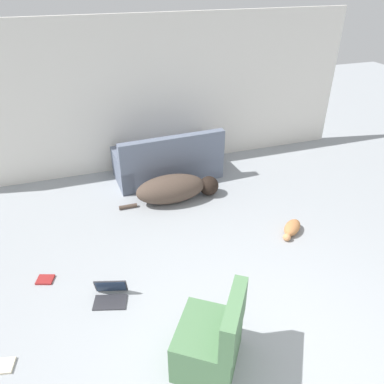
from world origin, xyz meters
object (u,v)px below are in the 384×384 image
couch (168,163)px  book_cream (0,366)px  side_chair (212,341)px  book_red (45,280)px  dog (175,189)px  cat (292,228)px  laptop_open (111,293)px

couch → book_cream: 3.83m
couch → book_cream: (-2.41, -2.97, -0.25)m
side_chair → book_red: bearing=-102.4°
dog → side_chair: side_chair is taller
cat → laptop_open: 2.53m
couch → cat: bearing=116.8°
dog → book_red: (-1.93, -1.19, -0.19)m
book_red → laptop_open: bearing=-36.3°
cat → side_chair: (-1.74, -1.46, 0.22)m
laptop_open → book_red: size_ratio=1.87×
couch → laptop_open: 2.79m
laptop_open → side_chair: 1.33m
dog → laptop_open: bearing=-125.7°
dog → side_chair: bearing=-99.3°
laptop_open → side_chair: size_ratio=0.50×
dog → book_red: dog is taller
laptop_open → book_red: laptop_open is taller
couch → dog: 0.76m
cat → book_red: size_ratio=2.03×
dog → side_chair: 2.81m
book_red → book_cream: same height
side_chair → cat: bearing=165.1°
dog → book_cream: 3.21m
dog → laptop_open: size_ratio=3.78×
couch → dog: bearing=79.8°
book_cream → side_chair: 1.94m
dog → side_chair: size_ratio=1.88×
side_chair → couch: bearing=-154.2°
cat → book_red: (-3.19, 0.12, -0.06)m
couch → book_red: bearing=41.0°
cat → side_chair: size_ratio=0.54×
cat → book_red: bearing=-42.3°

